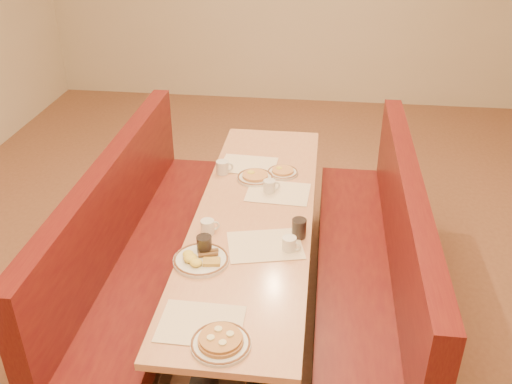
# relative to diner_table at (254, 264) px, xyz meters

# --- Properties ---
(ground) EXTENTS (8.00, 8.00, 0.00)m
(ground) POSITION_rel_diner_table_xyz_m (0.00, 0.00, -0.37)
(ground) COLOR #9E6647
(ground) RESTS_ON ground
(room_envelope) EXTENTS (6.04, 8.04, 2.82)m
(room_envelope) POSITION_rel_diner_table_xyz_m (0.00, 0.00, 1.56)
(room_envelope) COLOR beige
(room_envelope) RESTS_ON ground
(diner_table) EXTENTS (0.70, 2.50, 0.75)m
(diner_table) POSITION_rel_diner_table_xyz_m (0.00, 0.00, 0.00)
(diner_table) COLOR black
(diner_table) RESTS_ON ground
(booth_left) EXTENTS (0.55, 2.50, 1.05)m
(booth_left) POSITION_rel_diner_table_xyz_m (-0.73, 0.00, -0.01)
(booth_left) COLOR #4C3326
(booth_left) RESTS_ON ground
(booth_right) EXTENTS (0.55, 2.50, 1.05)m
(booth_right) POSITION_rel_diner_table_xyz_m (0.73, 0.00, -0.01)
(booth_right) COLOR #4C3326
(booth_right) RESTS_ON ground
(placemat_near_left) EXTENTS (0.38, 0.29, 0.00)m
(placemat_near_left) POSITION_rel_diner_table_xyz_m (-0.12, -0.98, 0.38)
(placemat_near_left) COLOR #FDE9C6
(placemat_near_left) RESTS_ON diner_table
(placemat_near_right) EXTENTS (0.46, 0.39, 0.00)m
(placemat_near_right) POSITION_rel_diner_table_xyz_m (0.10, -0.33, 0.38)
(placemat_near_right) COLOR #FDE9C6
(placemat_near_right) RESTS_ON diner_table
(placemat_far_left) EXTENTS (0.40, 0.31, 0.00)m
(placemat_far_left) POSITION_rel_diner_table_xyz_m (-0.12, 0.63, 0.38)
(placemat_far_left) COLOR #FDE9C6
(placemat_far_left) RESTS_ON diner_table
(placemat_far_right) EXTENTS (0.41, 0.32, 0.00)m
(placemat_far_right) POSITION_rel_diner_table_xyz_m (0.12, 0.27, 0.38)
(placemat_far_right) COLOR #FDE9C6
(placemat_far_right) RESTS_ON diner_table
(pancake_plate) EXTENTS (0.27, 0.27, 0.06)m
(pancake_plate) POSITION_rel_diner_table_xyz_m (-0.01, -1.10, 0.40)
(pancake_plate) COLOR silver
(pancake_plate) RESTS_ON diner_table
(eggs_plate) EXTENTS (0.30, 0.30, 0.06)m
(eggs_plate) POSITION_rel_diner_table_xyz_m (-0.22, -0.52, 0.39)
(eggs_plate) COLOR silver
(eggs_plate) RESTS_ON diner_table
(extra_plate_mid) EXTENTS (0.21, 0.21, 0.04)m
(extra_plate_mid) POSITION_rel_diner_table_xyz_m (0.13, 0.53, 0.39)
(extra_plate_mid) COLOR silver
(extra_plate_mid) RESTS_ON diner_table
(extra_plate_far) EXTENTS (0.24, 0.24, 0.05)m
(extra_plate_far) POSITION_rel_diner_table_xyz_m (-0.05, 0.43, 0.39)
(extra_plate_far) COLOR silver
(extra_plate_far) RESTS_ON diner_table
(coffee_mug_a) EXTENTS (0.11, 0.08, 0.08)m
(coffee_mug_a) POSITION_rel_diner_table_xyz_m (0.24, -0.36, 0.42)
(coffee_mug_a) COLOR silver
(coffee_mug_a) RESTS_ON diner_table
(coffee_mug_b) EXTENTS (0.11, 0.08, 0.08)m
(coffee_mug_b) POSITION_rel_diner_table_xyz_m (-0.23, -0.24, 0.42)
(coffee_mug_b) COLOR silver
(coffee_mug_b) RESTS_ON diner_table
(coffee_mug_c) EXTENTS (0.11, 0.08, 0.08)m
(coffee_mug_c) POSITION_rel_diner_table_xyz_m (0.07, 0.27, 0.42)
(coffee_mug_c) COLOR silver
(coffee_mug_c) RESTS_ON diner_table
(coffee_mug_d) EXTENTS (0.12, 0.08, 0.09)m
(coffee_mug_d) POSITION_rel_diner_table_xyz_m (-0.28, 0.49, 0.42)
(coffee_mug_d) COLOR silver
(coffee_mug_d) RESTS_ON diner_table
(soda_tumbler_near) EXTENTS (0.08, 0.08, 0.11)m
(soda_tumbler_near) POSITION_rel_diner_table_xyz_m (-0.21, -0.45, 0.43)
(soda_tumbler_near) COLOR black
(soda_tumbler_near) RESTS_ON diner_table
(soda_tumbler_mid) EXTENTS (0.08, 0.08, 0.11)m
(soda_tumbler_mid) POSITION_rel_diner_table_xyz_m (0.28, -0.22, 0.43)
(soda_tumbler_mid) COLOR black
(soda_tumbler_mid) RESTS_ON diner_table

